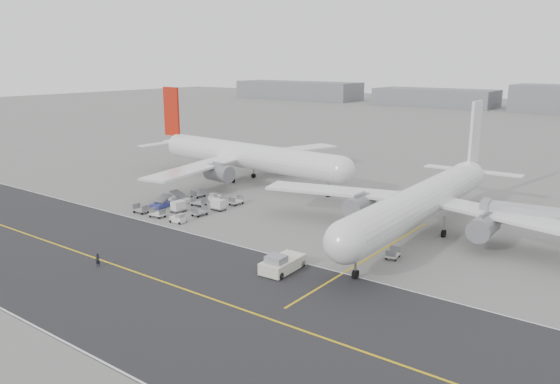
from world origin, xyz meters
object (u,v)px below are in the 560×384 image
Objects in this scene: pushback_tug at (282,264)px; ground_crew_a at (98,260)px; jet_bridge at (540,220)px; airliner_b at (424,200)px; airliner_a at (244,155)px.

ground_crew_a is (-20.63, -13.32, -0.13)m from pushback_tug.
ground_crew_a is at bearing -149.59° from pushback_tug.
pushback_tug reaches higher than ground_crew_a.
jet_bridge reaches higher than pushback_tug.
jet_bridge is (16.19, 3.43, -1.19)m from airliner_b.
jet_bridge is 62.35m from ground_crew_a.
pushback_tug is 24.56m from ground_crew_a.
jet_bridge is (64.23, -9.69, -1.43)m from airliner_a.
pushback_tug is 0.52× the size of jet_bridge.
jet_bridge reaches higher than ground_crew_a.
airliner_a reaches higher than pushback_tug.
airliner_b reaches higher than pushback_tug.
pushback_tug is at bearing -136.34° from jet_bridge.
jet_bridge is (24.68, 29.36, 3.37)m from pushback_tug.
airliner_a reaches higher than airliner_b.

